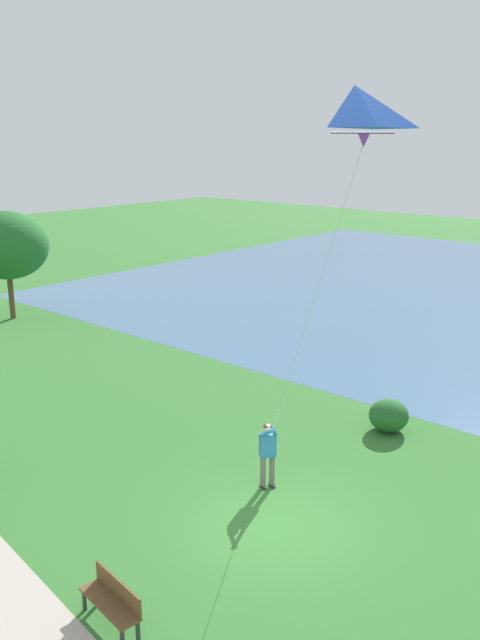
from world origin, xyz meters
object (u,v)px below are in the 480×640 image
object	(u,v)px
lakeside_shrub	(389,415)
flying_kite	(354,120)
tree_treeline_center	(7,245)
person_kite_flyer	(268,450)
park_bench_near_walkway	(113,599)

from	to	relation	value
lakeside_shrub	flying_kite	bearing A→B (deg)	-158.37
tree_treeline_center	lakeside_shrub	bearing A→B (deg)	-88.59
lakeside_shrub	tree_treeline_center	bearing A→B (deg)	91.41
flying_kite	tree_treeline_center	distance (m)	24.91
person_kite_flyer	park_bench_near_walkway	bearing A→B (deg)	-170.56
park_bench_near_walkway	tree_treeline_center	distance (m)	23.20
flying_kite	park_bench_near_walkway	distance (m)	9.36
flying_kite	park_bench_near_walkway	world-z (taller)	flying_kite
person_kite_flyer	tree_treeline_center	distance (m)	20.31
flying_kite	lakeside_shrub	xyz separation A→B (m)	(7.59, 3.01, -8.41)
flying_kite	park_bench_near_walkway	bearing A→B (deg)	139.45
person_kite_flyer	park_bench_near_walkway	distance (m)	5.81
tree_treeline_center	lakeside_shrub	size ratio (longest dim) A/B	4.29
person_kite_flyer	flying_kite	bearing A→B (deg)	-124.82
park_bench_near_walkway	lakeside_shrub	xyz separation A→B (m)	(10.76, 0.30, -0.02)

